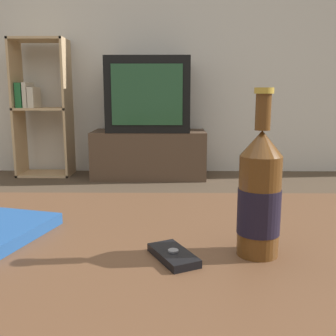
# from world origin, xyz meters

# --- Properties ---
(back_wall) EXTENTS (8.00, 0.05, 2.60)m
(back_wall) POSITION_xyz_m (0.00, 3.02, 1.30)
(back_wall) COLOR beige
(back_wall) RESTS_ON ground_plane
(coffee_table) EXTENTS (1.13, 0.84, 0.44)m
(coffee_table) POSITION_xyz_m (0.00, 0.00, 0.38)
(coffee_table) COLOR brown
(coffee_table) RESTS_ON ground_plane
(tv_stand) EXTENTS (0.97, 0.44, 0.41)m
(tv_stand) POSITION_xyz_m (-0.15, 2.73, 0.20)
(tv_stand) COLOR #4C3828
(tv_stand) RESTS_ON ground_plane
(television) EXTENTS (0.69, 0.46, 0.62)m
(television) POSITION_xyz_m (-0.15, 2.72, 0.72)
(television) COLOR black
(television) RESTS_ON tv_stand
(bookshelf) EXTENTS (0.47, 0.30, 1.19)m
(bookshelf) POSITION_xyz_m (-1.12, 2.81, 0.62)
(bookshelf) COLOR tan
(bookshelf) RESTS_ON ground_plane
(beer_bottle) EXTENTS (0.08, 0.08, 0.29)m
(beer_bottle) POSITION_xyz_m (0.21, -0.02, 0.55)
(beer_bottle) COLOR #563314
(beer_bottle) RESTS_ON coffee_table
(cell_phone) EXTENTS (0.09, 0.12, 0.02)m
(cell_phone) POSITION_xyz_m (0.06, -0.04, 0.45)
(cell_phone) COLOR black
(cell_phone) RESTS_ON coffee_table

